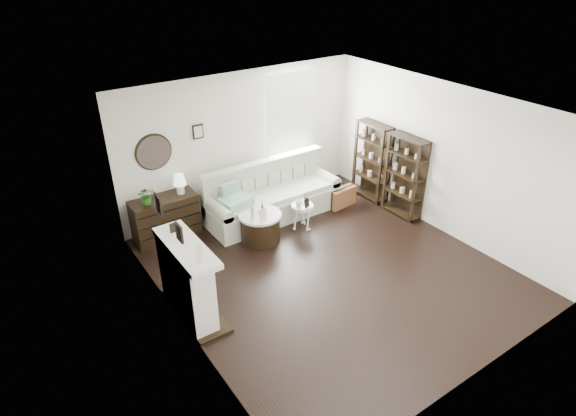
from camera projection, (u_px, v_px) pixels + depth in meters
room at (275, 123)px, 9.45m from camera, size 5.50×5.50×5.50m
fireplace at (188, 283)px, 6.73m from camera, size 0.50×1.40×1.84m
shelf_unit_far at (372, 161)px, 9.80m from camera, size 0.30×0.80×1.60m
shelf_unit_near at (405, 177)px, 9.15m from camera, size 0.30×0.80×1.60m
sofa at (272, 198)px, 9.37m from camera, size 2.67×0.92×1.04m
quilt at (235, 201)px, 8.71m from camera, size 0.62×0.53×0.14m
suitcase at (342, 197)px, 9.71m from camera, size 0.61×0.25×0.40m
dresser at (166, 217)px, 8.62m from camera, size 1.17×0.50×0.78m
table_lamp at (180, 184)px, 8.51m from camera, size 0.26×0.26×0.37m
potted_plant at (146, 195)px, 8.18m from camera, size 0.34×0.31×0.32m
drum_table at (260, 227)px, 8.57m from camera, size 0.77×0.77×0.53m
pedestal_table at (302, 207)px, 8.83m from camera, size 0.41×0.41×0.50m
eiffel_drum at (262, 206)px, 8.47m from camera, size 0.15×0.15×0.21m
bottle_drum at (253, 211)px, 8.21m from camera, size 0.08×0.08×0.33m
card_frame_drum at (263, 214)px, 8.23m from camera, size 0.15×0.07×0.20m
eiffel_ped at (305, 199)px, 8.82m from camera, size 0.12×0.12×0.19m
flask_ped at (299, 200)px, 8.73m from camera, size 0.13×0.13×0.24m
card_frame_ped at (307, 203)px, 8.70m from camera, size 0.14×0.09×0.17m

